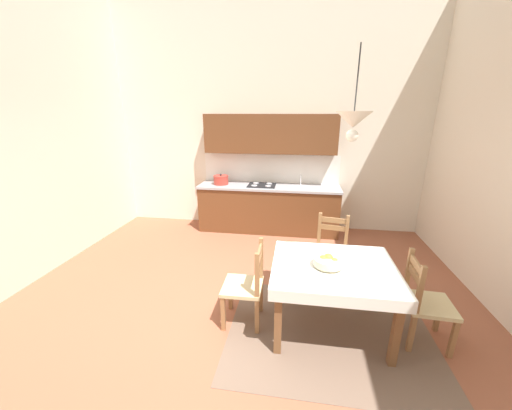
% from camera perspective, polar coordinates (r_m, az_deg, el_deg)
% --- Properties ---
extents(ground_plane, '(6.43, 6.40, 0.10)m').
position_cam_1_polar(ground_plane, '(3.60, -3.74, -21.43)').
color(ground_plane, '#99563D').
extents(wall_back, '(6.43, 0.12, 4.17)m').
position_cam_1_polar(wall_back, '(5.72, 2.37, 16.38)').
color(wall_back, silver).
rests_on(wall_back, ground_plane).
extents(area_rug, '(2.10, 1.60, 0.01)m').
position_cam_1_polar(area_rug, '(3.42, 14.23, -23.30)').
color(area_rug, brown).
rests_on(area_rug, ground_plane).
extents(kitchen_cabinetry, '(2.67, 0.63, 2.20)m').
position_cam_1_polar(kitchen_cabinetry, '(5.55, 2.50, 3.47)').
color(kitchen_cabinetry, brown).
rests_on(kitchen_cabinetry, ground_plane).
extents(dining_table, '(1.24, 1.03, 0.75)m').
position_cam_1_polar(dining_table, '(3.14, 14.94, -13.50)').
color(dining_table, brown).
rests_on(dining_table, ground_plane).
extents(dining_chair_kitchen_side, '(0.48, 0.48, 0.93)m').
position_cam_1_polar(dining_chair_kitchen_side, '(4.05, 14.50, -8.93)').
color(dining_chair_kitchen_side, '#D1BC89').
rests_on(dining_chair_kitchen_side, ground_plane).
extents(dining_chair_tv_side, '(0.43, 0.43, 0.93)m').
position_cam_1_polar(dining_chair_tv_side, '(3.24, -1.90, -15.62)').
color(dining_chair_tv_side, '#D1BC89').
rests_on(dining_chair_tv_side, ground_plane).
extents(dining_chair_window_side, '(0.44, 0.44, 0.93)m').
position_cam_1_polar(dining_chair_window_side, '(3.42, 30.35, -16.30)').
color(dining_chair_window_side, '#D1BC89').
rests_on(dining_chair_window_side, ground_plane).
extents(fruit_bowl, '(0.30, 0.30, 0.12)m').
position_cam_1_polar(fruit_bowl, '(3.01, 14.06, -10.70)').
color(fruit_bowl, beige).
rests_on(fruit_bowl, dining_table).
extents(pendant_lamp, '(0.32, 0.32, 0.80)m').
position_cam_1_polar(pendant_lamp, '(2.81, 18.64, 15.48)').
color(pendant_lamp, black).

